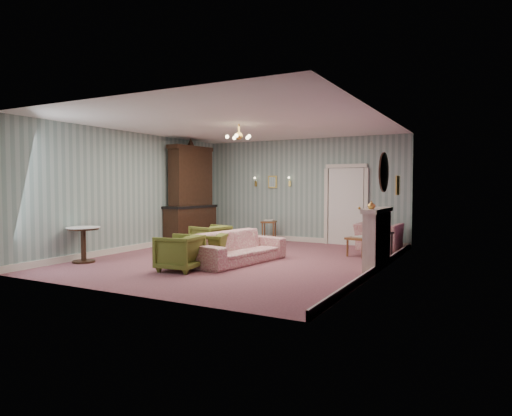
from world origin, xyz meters
The scene contains 27 objects.
floor centered at (0.00, 0.00, 0.00)m, with size 7.00×7.00×0.00m, color #975863.
ceiling centered at (0.00, 0.00, 2.90)m, with size 7.00×7.00×0.00m, color white.
wall_back centered at (0.00, 3.50, 1.45)m, with size 6.00×6.00×0.00m, color gray.
wall_front centered at (0.00, -3.50, 1.45)m, with size 6.00×6.00×0.00m, color gray.
wall_left centered at (-3.00, 0.00, 1.45)m, with size 7.00×7.00×0.00m, color gray.
wall_right centered at (3.00, 0.00, 1.45)m, with size 7.00×7.00×0.00m, color gray.
wall_right_floral centered at (2.98, 0.00, 1.45)m, with size 7.00×7.00×0.00m, color #C1608D.
door centered at (1.30, 3.46, 1.08)m, with size 1.12×0.12×2.16m, color white, non-canonical shape.
olive_chair_a centered at (-0.33, -1.64, 0.37)m, with size 0.72×0.68×0.75m, color olive.
olive_chair_b centered at (-0.21, -0.85, 0.35)m, with size 0.69×0.64×0.71m, color olive.
olive_chair_c centered at (-0.96, 0.33, 0.38)m, with size 0.73×0.68×0.75m, color olive.
sofa_chintz centered at (0.20, -0.36, 0.44)m, with size 2.23×0.65×0.87m, color #AB455C.
wingback_chair centered at (2.33, 2.82, 0.45)m, with size 1.02×0.67×0.90m, color #AB455C.
dresser centered at (-2.65, 1.85, 1.42)m, with size 0.59×1.71×2.84m, color black, non-canonical shape.
fireplace centered at (2.86, 0.40, 0.58)m, with size 0.30×1.40×1.16m, color beige, non-canonical shape.
mantel_vase centered at (2.84, 0.00, 1.23)m, with size 0.15×0.15×0.15m, color gold.
oval_mirror centered at (2.96, 0.40, 1.85)m, with size 0.04×0.76×0.84m, color white, non-canonical shape.
framed_print centered at (2.97, 1.75, 1.60)m, with size 0.04×0.34×0.42m, color gold, non-canonical shape.
coffee_table centered at (2.21, 1.81, 0.22)m, with size 0.47×0.85×0.44m, color brown, non-canonical shape.
side_table_black centered at (2.65, 1.76, 0.28)m, with size 0.38×0.38×0.57m, color black, non-canonical shape.
pedestal_table centered at (-2.65, -1.85, 0.37)m, with size 0.68×0.68×0.74m, color black, non-canonical shape.
nesting_table centered at (-0.75, 2.94, 0.33)m, with size 0.39×0.50×0.65m, color brown, non-canonical shape.
gilt_mirror_back centered at (-0.90, 3.46, 1.70)m, with size 0.28×0.06×0.36m, color gold, non-canonical shape.
sconce_left centered at (-1.45, 3.44, 1.70)m, with size 0.16×0.12×0.30m, color gold, non-canonical shape.
sconce_right centered at (-0.35, 3.44, 1.70)m, with size 0.16×0.12×0.30m, color gold, non-canonical shape.
chandelier centered at (0.00, 0.00, 2.63)m, with size 0.56×0.56×0.36m, color gold, non-canonical shape.
burgundy_cushion centered at (2.28, 2.67, 0.48)m, with size 0.38×0.10×0.38m, color maroon.
Camera 1 is at (4.90, -8.36, 1.60)m, focal length 31.74 mm.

